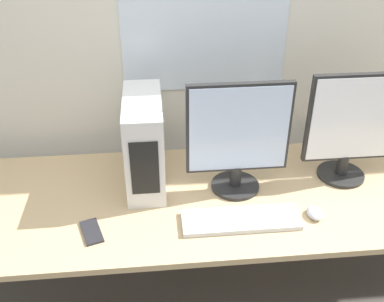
# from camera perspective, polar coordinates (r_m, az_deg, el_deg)

# --- Properties ---
(wall_back) EXTENTS (8.00, 0.07, 2.70)m
(wall_back) POSITION_cam_1_polar(r_m,az_deg,el_deg) (2.20, 4.04, 16.80)
(wall_back) COLOR beige
(wall_back) RESTS_ON ground_plane
(desk) EXTENTS (2.59, 0.79, 0.71)m
(desk) POSITION_cam_1_polar(r_m,az_deg,el_deg) (2.04, 5.66, -6.24)
(desk) COLOR tan
(desk) RESTS_ON ground_plane
(pc_tower) EXTENTS (0.16, 0.42, 0.41)m
(pc_tower) POSITION_cam_1_polar(r_m,az_deg,el_deg) (1.98, -6.07, 1.16)
(pc_tower) COLOR silver
(pc_tower) RESTS_ON desk
(monitor_main) EXTENTS (0.44, 0.22, 0.51)m
(monitor_main) POSITION_cam_1_polar(r_m,az_deg,el_deg) (1.91, 5.76, 1.76)
(monitor_main) COLOR black
(monitor_main) RESTS_ON desk
(monitor_right_near) EXTENTS (0.40, 0.22, 0.51)m
(monitor_right_near) POSITION_cam_1_polar(r_m,az_deg,el_deg) (2.09, 19.48, 2.85)
(monitor_right_near) COLOR black
(monitor_right_near) RESTS_ON desk
(keyboard) EXTENTS (0.48, 0.15, 0.02)m
(keyboard) POSITION_cam_1_polar(r_m,az_deg,el_deg) (1.86, 6.20, -8.67)
(keyboard) COLOR silver
(keyboard) RESTS_ON desk
(mouse) EXTENTS (0.06, 0.09, 0.03)m
(mouse) POSITION_cam_1_polar(r_m,az_deg,el_deg) (1.94, 15.34, -7.61)
(mouse) COLOR #B2B2B7
(mouse) RESTS_ON desk
(cell_phone) EXTENTS (0.11, 0.16, 0.01)m
(cell_phone) POSITION_cam_1_polar(r_m,az_deg,el_deg) (1.85, -12.62, -9.96)
(cell_phone) COLOR #232328
(cell_phone) RESTS_ON desk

